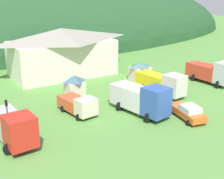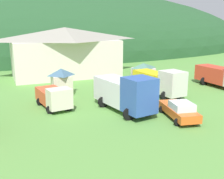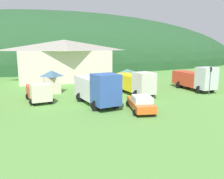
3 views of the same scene
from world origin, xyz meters
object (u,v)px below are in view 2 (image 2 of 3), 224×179
Objects in this scene: service_pickup_orange at (179,110)px; box_truck_blue at (125,92)px; depot_building at (65,51)px; light_truck_cream at (54,97)px; play_shed_cream at (62,81)px; play_shed_pink at (143,72)px; tow_truck_silver at (224,75)px; flatbed_truck_yellow at (160,81)px; traffic_cone_near_pickup at (103,97)px.

box_truck_blue is at bearing -125.21° from service_pickup_orange.
depot_building reaches higher than light_truck_cream.
depot_building is 5.50× the size of play_shed_cream.
light_truck_cream is (-14.19, -7.42, -0.22)m from play_shed_pink.
tow_truck_silver is at bearing -43.22° from depot_building.
play_shed_cream is 0.57× the size of light_truck_cream.
depot_building reaches higher than box_truck_blue.
flatbed_truck_yellow reaches higher than play_shed_pink.
play_shed_cream is at bearing 143.78° from traffic_cone_near_pickup.
depot_building is 12.80m from play_shed_pink.
service_pickup_orange is (9.63, -7.45, -0.35)m from light_truck_cream.
play_shed_pink is at bearing 109.33° from light_truck_cream.
tow_truck_silver is at bearing 83.61° from flatbed_truck_yellow.
service_pickup_orange is (7.75, -12.39, -0.78)m from play_shed_cream.
box_truck_blue is at bearing -87.10° from depot_building.
depot_building is 5.66× the size of play_shed_pink.
flatbed_truck_yellow reaches higher than traffic_cone_near_pickup.
play_shed_pink is at bearing 33.59° from traffic_cone_near_pickup.
light_truck_cream is at bearing -161.84° from traffic_cone_near_pickup.
box_truck_blue is 6.00m from traffic_cone_near_pickup.
traffic_cone_near_pickup is at bearing -147.43° from service_pickup_orange.
play_shed_cream is at bearing -106.07° from depot_building.
play_shed_pink is 0.39× the size of box_truck_blue.
tow_truck_silver reaches higher than flatbed_truck_yellow.
play_shed_cream reaches higher than traffic_cone_near_pickup.
depot_building is 14.68m from traffic_cone_near_pickup.
play_shed_pink is at bearing -135.77° from tow_truck_silver.
traffic_cone_near_pickup is (-3.68, 9.41, -0.83)m from service_pickup_orange.
box_truck_blue is at bearing -125.94° from play_shed_pink.
light_truck_cream is at bearing -131.00° from box_truck_blue.
service_pickup_orange is at bearing 43.97° from light_truck_cream.
tow_truck_silver reaches higher than play_shed_cream.
flatbed_truck_yellow is at bearing 171.37° from service_pickup_orange.
traffic_cone_near_pickup is at bearing 99.87° from light_truck_cream.
light_truck_cream is at bearing -116.54° from service_pickup_orange.
play_shed_pink is 5.65× the size of traffic_cone_near_pickup.
play_shed_pink reaches higher than light_truck_cream.
play_shed_pink is (12.30, 2.49, -0.21)m from play_shed_cream.
light_truck_cream is 0.71× the size of box_truck_blue.
service_pickup_orange is at bearing 34.14° from box_truck_blue.
light_truck_cream is (-1.88, -4.93, -0.43)m from play_shed_cream.
box_truck_blue reaches higher than traffic_cone_near_pickup.
depot_building reaches higher than service_pickup_orange.
service_pickup_orange is (-12.37, -7.65, -0.93)m from tow_truck_silver.
play_shed_cream is at bearing -163.55° from box_truck_blue.
play_shed_cream is 5.81× the size of traffic_cone_near_pickup.
tow_truck_silver is at bearing -13.26° from play_shed_cream.
flatbed_truck_yellow is 9.65m from tow_truck_silver.
depot_building is 31.97× the size of traffic_cone_near_pickup.
depot_building is at bearing 136.41° from play_shed_pink.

